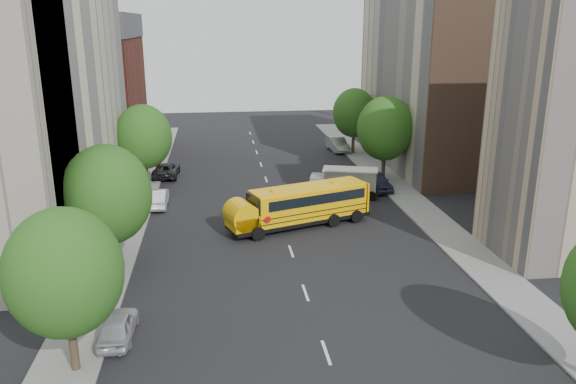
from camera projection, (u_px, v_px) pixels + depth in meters
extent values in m
plane|color=black|center=(287.00, 240.00, 38.92)|extent=(120.00, 120.00, 0.00)
cube|color=slate|center=(128.00, 222.00, 42.24)|extent=(3.00, 80.00, 0.12)
cube|color=slate|center=(421.00, 210.00, 45.07)|extent=(3.00, 80.00, 0.12)
cube|color=silver|center=(272.00, 198.00, 48.42)|extent=(0.15, 64.00, 0.01)
cube|color=beige|center=(23.00, 89.00, 39.52)|extent=(10.00, 26.00, 20.00)
cube|color=maroon|center=(92.00, 99.00, 61.42)|extent=(10.00, 15.00, 13.00)
cube|color=#C2B497|center=(436.00, 79.00, 57.55)|extent=(10.00, 22.00, 18.00)
cube|color=brown|center=(486.00, 91.00, 47.10)|extent=(10.10, 0.30, 18.00)
cylinder|color=#38281C|center=(73.00, 344.00, 23.88)|extent=(0.36, 0.36, 2.70)
ellipsoid|color=#2D5516|center=(64.00, 273.00, 22.93)|extent=(4.80, 4.80, 5.52)
cylinder|color=#38281C|center=(113.00, 251.00, 33.35)|extent=(0.36, 0.36, 2.88)
ellipsoid|color=#2D5516|center=(107.00, 195.00, 32.34)|extent=(5.12, 5.12, 5.89)
cylinder|color=#38281C|center=(146.00, 174.00, 50.46)|extent=(0.36, 0.36, 2.81)
ellipsoid|color=#2D5516|center=(143.00, 137.00, 49.47)|extent=(4.99, 4.99, 5.74)
cylinder|color=#38281C|center=(383.00, 166.00, 53.15)|extent=(0.36, 0.36, 2.95)
ellipsoid|color=#2D5516|center=(385.00, 128.00, 52.11)|extent=(5.25, 5.25, 6.04)
cylinder|color=#38281C|center=(353.00, 142.00, 64.58)|extent=(0.36, 0.36, 2.74)
ellipsoid|color=#2D5516|center=(354.00, 113.00, 63.62)|extent=(4.86, 4.86, 5.59)
cube|color=black|center=(300.00, 219.00, 41.49)|extent=(11.03, 5.93, 0.29)
cube|color=#FFB605|center=(308.00, 202.00, 41.42)|extent=(9.01, 5.18, 2.22)
cube|color=#FFB605|center=(244.00, 221.00, 39.39)|extent=(2.38, 2.68, 0.97)
cube|color=black|center=(257.00, 203.00, 39.50)|extent=(1.20, 2.26, 1.16)
cube|color=#FFB605|center=(308.00, 187.00, 41.09)|extent=(8.94, 5.00, 0.14)
cube|color=black|center=(310.00, 195.00, 41.36)|extent=(8.30, 4.98, 0.73)
cube|color=black|center=(308.00, 212.00, 41.64)|extent=(9.03, 5.23, 0.06)
cube|color=black|center=(308.00, 207.00, 41.53)|extent=(9.03, 5.23, 0.06)
cube|color=#FFB605|center=(358.00, 194.00, 43.32)|extent=(0.94, 2.33, 2.22)
cube|color=#FFB605|center=(276.00, 191.00, 39.93)|extent=(0.74, 0.74, 0.10)
cube|color=#FFB605|center=(334.00, 182.00, 42.02)|extent=(0.74, 0.74, 0.10)
cylinder|color=#FFB605|center=(244.00, 215.00, 39.25)|extent=(2.66, 2.77, 2.03)
cylinder|color=red|center=(269.00, 219.00, 38.77)|extent=(0.47, 0.20, 0.48)
cylinder|color=black|center=(260.00, 233.00, 38.83)|extent=(1.01, 0.60, 0.97)
cylinder|color=black|center=(246.00, 223.00, 40.90)|extent=(1.01, 0.60, 0.97)
cylinder|color=black|center=(333.00, 220.00, 41.39)|extent=(1.01, 0.60, 0.97)
cylinder|color=black|center=(316.00, 211.00, 43.45)|extent=(1.01, 0.60, 0.97)
cylinder|color=black|center=(355.00, 217.00, 42.22)|extent=(1.01, 0.60, 0.97)
cylinder|color=black|center=(338.00, 208.00, 44.29)|extent=(1.01, 0.60, 0.97)
cube|color=black|center=(344.00, 191.00, 48.73)|extent=(6.13, 3.45, 0.29)
cube|color=white|center=(350.00, 180.00, 48.37)|extent=(4.80, 2.99, 1.75)
cube|color=white|center=(319.00, 182.00, 48.82)|extent=(1.81, 2.14, 1.17)
cube|color=silver|center=(350.00, 169.00, 48.11)|extent=(5.01, 3.13, 0.12)
cylinder|color=black|center=(318.00, 194.00, 48.13)|extent=(0.85, 0.45, 0.82)
cylinder|color=black|center=(320.00, 188.00, 49.97)|extent=(0.85, 0.45, 0.82)
cylinder|color=black|center=(345.00, 195.00, 47.81)|extent=(0.85, 0.45, 0.82)
cylinder|color=black|center=(347.00, 189.00, 49.65)|extent=(0.85, 0.45, 0.82)
cylinder|color=black|center=(371.00, 196.00, 47.51)|extent=(0.85, 0.45, 0.82)
cylinder|color=black|center=(371.00, 190.00, 49.35)|extent=(0.85, 0.45, 0.82)
imported|color=#B0AFB6|center=(118.00, 326.00, 26.61)|extent=(1.63, 3.86, 1.30)
imported|color=silver|center=(157.00, 198.00, 45.96)|extent=(1.57, 4.46, 1.47)
imported|color=black|center=(166.00, 170.00, 54.93)|extent=(2.53, 5.12, 1.40)
imported|color=#373055|center=(377.00, 181.00, 50.59)|extent=(2.24, 4.79, 1.58)
imported|color=gray|center=(337.00, 144.00, 66.02)|extent=(2.12, 5.02, 1.61)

